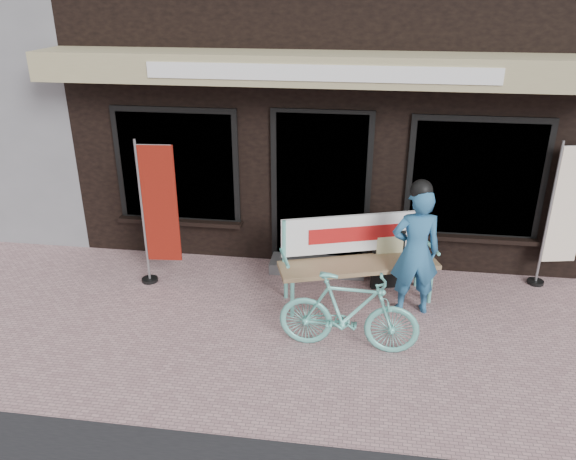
% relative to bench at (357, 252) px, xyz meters
% --- Properties ---
extents(ground, '(70.00, 70.00, 0.00)m').
position_rel_bench_xyz_m(ground, '(-0.54, -1.12, -0.62)').
color(ground, '#AD8486').
rests_on(ground, ground).
extents(storefront, '(7.00, 6.77, 6.00)m').
position_rel_bench_xyz_m(storefront, '(-0.54, 3.85, 2.37)').
color(storefront, black).
rests_on(storefront, ground).
extents(bench, '(2.01, 1.09, 1.06)m').
position_rel_bench_xyz_m(bench, '(0.00, 0.00, 0.00)').
color(bench, '#62BFB2').
rests_on(bench, ground).
extents(person, '(0.63, 0.46, 1.68)m').
position_rel_bench_xyz_m(person, '(0.68, -0.25, 0.20)').
color(person, '#29608D').
rests_on(person, ground).
extents(bicycle, '(1.52, 0.49, 0.91)m').
position_rel_bench_xyz_m(bicycle, '(-0.04, -1.15, -0.17)').
color(bicycle, '#62BFB2').
rests_on(bicycle, ground).
extents(nobori_red, '(0.57, 0.23, 1.95)m').
position_rel_bench_xyz_m(nobori_red, '(-2.54, 0.02, 0.38)').
color(nobori_red, gray).
rests_on(nobori_red, ground).
extents(nobori_cream, '(0.58, 0.25, 1.95)m').
position_rel_bench_xyz_m(nobori_cream, '(2.57, 0.71, 0.38)').
color(nobori_cream, gray).
rests_on(nobori_cream, ground).
extents(menu_stand, '(0.41, 0.20, 0.81)m').
position_rel_bench_xyz_m(menu_stand, '(0.40, 0.29, -0.21)').
color(menu_stand, black).
rests_on(menu_stand, ground).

